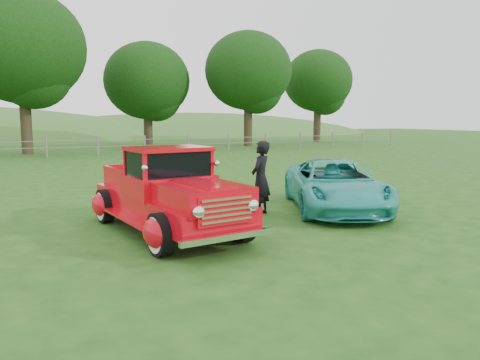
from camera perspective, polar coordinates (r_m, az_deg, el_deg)
name	(u,v)px	position (r m, az deg, el deg)	size (l,w,h in m)	color
ground	(257,231)	(9.84, 2.14, -6.28)	(140.00, 140.00, 0.00)	#1B4712
distant_hills	(25,170)	(68.30, -24.73, 1.12)	(116.00, 60.00, 18.00)	#386625
fence_line	(98,146)	(30.85, -16.95, 4.03)	(48.00, 0.12, 1.20)	slate
tree_near_west	(22,47)	(33.78, -25.09, 14.47)	(8.00, 8.00, 10.42)	black
tree_near_east	(147,81)	(38.75, -11.27, 11.76)	(6.80, 6.80, 8.33)	black
tree_mid_east	(248,71)	(39.70, 1.00, 13.14)	(7.20, 7.20, 9.44)	black
tree_far_east	(318,81)	(46.79, 9.49, 11.82)	(6.60, 6.60, 8.86)	black
red_pickup	(168,194)	(9.75, -8.81, -1.72)	(2.73, 5.18, 1.78)	black
teal_sedan	(335,185)	(12.24, 11.50, -0.62)	(2.12, 4.61, 1.28)	#2BAEA4
man	(261,178)	(11.36, 2.54, 0.23)	(0.66, 0.43, 1.80)	black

